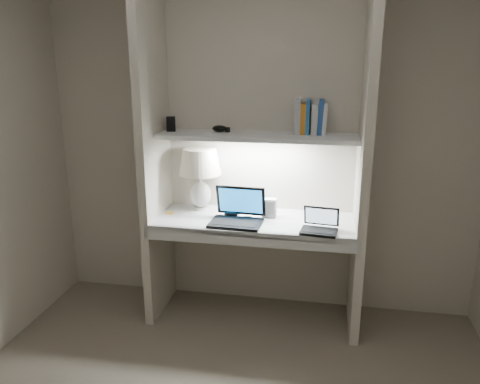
% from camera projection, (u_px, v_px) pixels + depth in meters
% --- Properties ---
extents(back_wall, '(3.20, 0.01, 2.50)m').
position_uv_depth(back_wall, '(261.00, 146.00, 3.48)').
color(back_wall, beige).
rests_on(back_wall, floor).
extents(alcove_panel_left, '(0.06, 0.55, 2.50)m').
position_uv_depth(alcove_panel_left, '(154.00, 149.00, 3.34)').
color(alcove_panel_left, beige).
rests_on(alcove_panel_left, floor).
extents(alcove_panel_right, '(0.06, 0.55, 2.50)m').
position_uv_depth(alcove_panel_right, '(364.00, 157.00, 3.09)').
color(alcove_panel_right, beige).
rests_on(alcove_panel_right, floor).
extents(desk, '(1.40, 0.55, 0.04)m').
position_uv_depth(desk, '(254.00, 222.00, 3.35)').
color(desk, white).
rests_on(desk, alcove_panel_left).
extents(desk_apron, '(1.46, 0.03, 0.10)m').
position_uv_depth(desk_apron, '(248.00, 239.00, 3.11)').
color(desk_apron, silver).
rests_on(desk_apron, desk).
extents(shelf, '(1.40, 0.36, 0.03)m').
position_uv_depth(shelf, '(257.00, 136.00, 3.28)').
color(shelf, silver).
rests_on(shelf, back_wall).
extents(strip_light, '(0.60, 0.04, 0.02)m').
position_uv_depth(strip_light, '(257.00, 140.00, 3.28)').
color(strip_light, white).
rests_on(strip_light, shelf).
extents(table_lamp, '(0.32, 0.32, 0.47)m').
position_uv_depth(table_lamp, '(200.00, 169.00, 3.48)').
color(table_lamp, white).
rests_on(table_lamp, desk).
extents(laptop_main, '(0.37, 0.32, 0.24)m').
position_uv_depth(laptop_main, '(238.00, 214.00, 3.28)').
color(laptop_main, black).
rests_on(laptop_main, desk).
extents(laptop_netbook, '(0.26, 0.23, 0.15)m').
position_uv_depth(laptop_netbook, '(320.00, 226.00, 3.10)').
color(laptop_netbook, black).
rests_on(laptop_netbook, desk).
extents(speaker, '(0.10, 0.07, 0.14)m').
position_uv_depth(speaker, '(269.00, 208.00, 3.37)').
color(speaker, silver).
rests_on(speaker, desk).
extents(mouse, '(0.11, 0.07, 0.04)m').
position_uv_depth(mouse, '(231.00, 214.00, 3.39)').
color(mouse, black).
rests_on(mouse, desk).
extents(cable_coil, '(0.11, 0.11, 0.01)m').
position_uv_depth(cable_coil, '(246.00, 219.00, 3.33)').
color(cable_coil, black).
rests_on(cable_coil, desk).
extents(sticky_note, '(0.07, 0.07, 0.00)m').
position_uv_depth(sticky_note, '(170.00, 213.00, 3.48)').
color(sticky_note, gold).
rests_on(sticky_note, desk).
extents(book_row, '(0.23, 0.16, 0.24)m').
position_uv_depth(book_row, '(311.00, 118.00, 3.27)').
color(book_row, silver).
rests_on(book_row, shelf).
extents(shelf_box, '(0.07, 0.06, 0.11)m').
position_uv_depth(shelf_box, '(171.00, 124.00, 3.40)').
color(shelf_box, black).
rests_on(shelf_box, shelf).
extents(shelf_gadget, '(0.11, 0.08, 0.05)m').
position_uv_depth(shelf_gadget, '(220.00, 128.00, 3.38)').
color(shelf_gadget, black).
rests_on(shelf_gadget, shelf).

